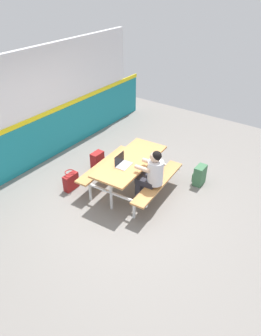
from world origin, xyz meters
The scene contains 8 objects.
ground_plane centered at (0.00, 0.00, -0.01)m, with size 10.00×10.00×0.02m, color gray.
accent_backdrop centered at (0.00, 2.42, 1.25)m, with size 8.00×0.14×2.60m.
picnic_table_main centered at (0.41, 0.00, 0.57)m, with size 1.82×1.67×0.74m.
student_nearer centered at (0.30, -0.57, 0.71)m, with size 0.38×0.53×1.21m.
laptop_silver centered at (0.17, 0.02, 0.79)m, with size 0.34×0.24×0.22m.
backpack_dark centered at (0.62, 1.09, 0.22)m, with size 0.30×0.22×0.44m.
tote_bag_bright centered at (-0.28, 1.04, 0.19)m, with size 0.34×0.21×0.43m.
satchel_spare centered at (1.45, -1.07, 0.22)m, with size 0.30×0.22×0.44m.
Camera 1 is at (-3.90, -3.09, 4.01)m, focal length 33.55 mm.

